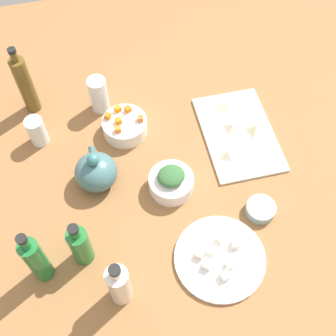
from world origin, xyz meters
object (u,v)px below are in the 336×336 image
bowl_small_side (261,209)px  drinking_glass_1 (37,131)px  bottle_2 (36,259)px  drinking_glass_0 (99,95)px  bottle_1 (119,285)px  cutting_board (238,134)px  plate_tofu (220,258)px  bottle_0 (25,84)px  bottle_3 (80,245)px  bowl_greens (170,183)px  teapot (96,171)px  bowl_carrots (125,126)px

bowl_small_side → drinking_glass_1: bearing=56.0°
bottle_2 → drinking_glass_0: size_ratio=1.83×
bottle_1 → drinking_glass_0: size_ratio=1.53×
cutting_board → plate_tofu: bearing=155.0°
bottle_0 → bottle_1: (-70.80, -18.06, -3.01)cm
bottle_2 → bottle_0: bearing=-1.3°
bowl_small_side → bottle_1: (-14.71, 44.27, 6.95)cm
bottle_3 → drinking_glass_0: bearing=-13.6°
bowl_small_side → drinking_glass_0: (50.66, 39.82, 5.00)cm
bottle_2 → bowl_greens: bearing=-65.6°
bowl_small_side → drinking_glass_1: 74.05cm
plate_tofu → bottle_3: (9.73, 36.58, 7.21)cm
bowl_greens → teapot: (7.63, 21.20, 2.70)cm
plate_tofu → bowl_carrots: (49.90, 17.52, 2.19)cm
plate_tofu → teapot: teapot is taller
plate_tofu → drinking_glass_1: bearing=40.7°
bottle_3 → drinking_glass_0: 53.81cm
bowl_greens → drinking_glass_0: size_ratio=1.03×
drinking_glass_1 → bottle_1: bearing=-163.1°
bowl_greens → bottle_0: size_ratio=0.51×
plate_tofu → bowl_greens: bearing=17.5°
plate_tofu → drinking_glass_0: (62.01, 23.90, 5.99)cm
bowl_carrots → drinking_glass_1: drinking_glass_1 is taller
bottle_2 → bowl_carrots: bearing=-35.5°
bottle_0 → drinking_glass_0: 23.68cm
teapot → bottle_1: (-36.48, -0.87, 3.10)cm
bottle_0 → cutting_board: bearing=-112.9°
cutting_board → bowl_small_side: (-28.55, 2.72, 1.09)cm
bowl_carrots → bottle_0: size_ratio=0.55×
bottle_0 → bottle_2: bearing=178.7°
plate_tofu → bowl_small_side: bearing=-54.5°
teapot → bottle_3: bottle_3 is taller
bottle_1 → bowl_carrots: bearing=-11.5°
bowl_carrots → drinking_glass_0: drinking_glass_0 is taller
bottle_0 → bowl_small_side: bearing=-132.0°
bowl_greens → bottle_3: bearing=118.9°
teapot → drinking_glass_0: 29.40cm
bowl_carrots → drinking_glass_1: size_ratio=1.43×
cutting_board → bowl_greens: bearing=118.4°
plate_tofu → bowl_greens: 26.80cm
bottle_0 → drinking_glass_1: (-14.73, -1.01, -6.41)cm
bottle_1 → bottle_3: bearing=32.2°
bowl_small_side → drinking_glass_0: 64.63cm
teapot → bottle_1: bearing=-178.6°
bowl_greens → bottle_1: 35.77cm
bottle_0 → bottle_3: (-57.71, -9.82, -3.73)cm
bowl_carrots → bowl_small_side: (-38.56, -33.44, -1.20)cm
bowl_carrots → bottle_0: (17.54, 28.89, 8.75)cm
plate_tofu → bottle_3: 38.54cm
bottle_3 → bowl_carrots: bearing=-25.4°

